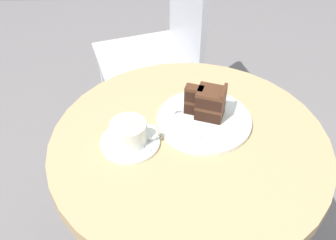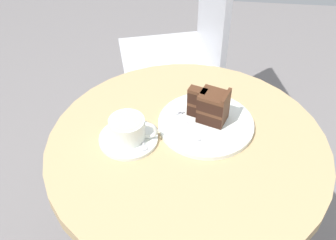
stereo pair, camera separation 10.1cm
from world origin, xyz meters
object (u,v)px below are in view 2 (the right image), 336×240
Objects in this scene: fork at (184,118)px; cafe_chair at (191,37)px; coffee_cup at (128,128)px; cake_slice at (211,106)px; teaspoon at (143,140)px; napkin at (198,126)px; saucer at (129,137)px; cake_plate at (206,124)px.

fork is 0.14× the size of cafe_chair.
cake_slice reaches higher than coffee_cup.
napkin is at bearing 109.45° from teaspoon.
saucer is 1.23× the size of coffee_cup.
teaspoon is 0.15m from napkin.
cake_slice is at bearing 22.68° from saucer.
cake_plate is 2.24× the size of cake_slice.
cake_slice is at bearing 110.05° from teaspoon.
coffee_cup is 1.26× the size of teaspoon.
cake_plate reaches higher than saucer.
fork is at bearing 29.67° from saucer.
coffee_cup is 0.05m from teaspoon.
fork is 0.04m from napkin.
cake_slice is 0.08m from fork.
saucer is 0.18m from napkin.
saucer is 0.73× the size of napkin.
cake_plate is at bearing -9.99° from cafe_chair.
teaspoon is 0.79m from cafe_chair.
cake_slice reaches higher than napkin.
coffee_cup is at bearing -24.28° from cafe_chair.
cafe_chair is at bearing 82.08° from coffee_cup.
cake_plate is at bearing 12.90° from napkin.
fork is at bearing 122.57° from teaspoon.
teaspoon is 0.10× the size of cafe_chair.
saucer is at bearing -121.27° from teaspoon.
cafe_chair is at bearing 96.37° from cake_plate.
cake_plate reaches higher than napkin.
fork is (0.09, 0.09, 0.00)m from teaspoon.
cafe_chair is at bearing 94.74° from napkin.
coffee_cup is 0.21m from cake_slice.
cake_slice is (0.19, 0.08, 0.01)m from coffee_cup.
napkin is (-0.02, -0.00, -0.00)m from cake_plate.
napkin is at bearing 20.52° from saucer.
cafe_chair reaches higher than cake_plate.
cake_plate is 0.72m from cafe_chair.
fork is at bearing 30.54° from coffee_cup.
cafe_chair is (0.07, 0.77, -0.17)m from teaspoon.
fork reaches higher than napkin.
coffee_cup reaches higher than fork.
coffee_cup is 0.13× the size of cafe_chair.
fork is at bearing -14.62° from cafe_chair.
coffee_cup is 0.59× the size of napkin.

